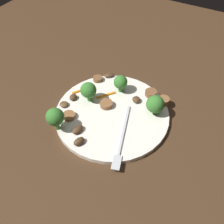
# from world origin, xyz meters

# --- Properties ---
(ground_plane) EXTENTS (1.40, 1.40, 0.00)m
(ground_plane) POSITION_xyz_m (0.00, 0.00, 0.00)
(ground_plane) COLOR #422B19
(plate) EXTENTS (0.28, 0.28, 0.01)m
(plate) POSITION_xyz_m (0.00, 0.00, 0.01)
(plate) COLOR white
(plate) RESTS_ON ground_plane
(fork) EXTENTS (0.18, 0.07, 0.00)m
(fork) POSITION_xyz_m (0.06, 0.06, 0.01)
(fork) COLOR silver
(fork) RESTS_ON plate
(broccoli_floret_0) EXTENTS (0.04, 0.04, 0.06)m
(broccoli_floret_0) POSITION_xyz_m (0.11, -0.08, 0.05)
(broccoli_floret_0) COLOR #408630
(broccoli_floret_0) RESTS_ON plate
(broccoli_floret_1) EXTENTS (0.04, 0.04, 0.05)m
(broccoli_floret_1) POSITION_xyz_m (-0.08, -0.02, 0.04)
(broccoli_floret_1) COLOR #408630
(broccoli_floret_1) RESTS_ON plate
(broccoli_floret_2) EXTENTS (0.04, 0.04, 0.06)m
(broccoli_floret_2) POSITION_xyz_m (-0.01, -0.07, 0.05)
(broccoli_floret_2) COLOR #408630
(broccoli_floret_2) RESTS_ON plate
(broccoli_floret_3) EXTENTS (0.04, 0.04, 0.05)m
(broccoli_floret_3) POSITION_xyz_m (-0.05, 0.09, 0.04)
(broccoli_floret_3) COLOR #408630
(broccoli_floret_3) RESTS_ON plate
(sausage_slice_0) EXTENTS (0.04, 0.04, 0.01)m
(sausage_slice_0) POSITION_xyz_m (-0.09, -0.09, 0.02)
(sausage_slice_0) COLOR brown
(sausage_slice_0) RESTS_ON plate
(sausage_slice_1) EXTENTS (0.03, 0.03, 0.01)m
(sausage_slice_1) POSITION_xyz_m (0.07, -0.08, 0.02)
(sausage_slice_1) COLOR brown
(sausage_slice_1) RESTS_ON plate
(sausage_slice_2) EXTENTS (0.03, 0.03, 0.01)m
(sausage_slice_2) POSITION_xyz_m (-0.10, 0.06, 0.02)
(sausage_slice_2) COLOR brown
(sausage_slice_2) RESTS_ON plate
(sausage_slice_3) EXTENTS (0.05, 0.05, 0.01)m
(sausage_slice_3) POSITION_xyz_m (-0.01, -0.02, 0.02)
(sausage_slice_3) COLOR brown
(sausage_slice_3) RESTS_ON plate
(sausage_slice_4) EXTENTS (0.03, 0.03, 0.02)m
(sausage_slice_4) POSITION_xyz_m (-0.09, 0.10, 0.02)
(sausage_slice_4) COLOR brown
(sausage_slice_4) RESTS_ON plate
(mushroom_0) EXTENTS (0.02, 0.02, 0.01)m
(mushroom_0) POSITION_xyz_m (0.01, -0.11, 0.02)
(mushroom_0) COLOR #4C331E
(mushroom_0) RESTS_ON plate
(mushroom_1) EXTENTS (0.03, 0.03, 0.01)m
(mushroom_1) POSITION_xyz_m (-0.11, -0.07, 0.02)
(mushroom_1) COLOR #4C331E
(mushroom_1) RESTS_ON plate
(mushroom_2) EXTENTS (0.03, 0.03, 0.01)m
(mushroom_2) POSITION_xyz_m (-0.06, 0.04, 0.02)
(mushroom_2) COLOR #4C331E
(mushroom_2) RESTS_ON plate
(mushroom_3) EXTENTS (0.03, 0.02, 0.01)m
(mushroom_3) POSITION_xyz_m (0.09, -0.04, 0.02)
(mushroom_3) COLOR #4C331E
(mushroom_3) RESTS_ON plate
(mushroom_4) EXTENTS (0.03, 0.03, 0.01)m
(mushroom_4) POSITION_xyz_m (0.04, -0.12, 0.02)
(mushroom_4) COLOR brown
(mushroom_4) RESTS_ON plate
(mushroom_5) EXTENTS (0.03, 0.02, 0.01)m
(mushroom_5) POSITION_xyz_m (0.12, -0.02, 0.02)
(mushroom_5) COLOR #4C331E
(mushroom_5) RESTS_ON plate
(pepper_strip_0) EXTENTS (0.05, 0.04, 0.00)m
(pepper_strip_0) POSITION_xyz_m (-0.04, -0.04, 0.01)
(pepper_strip_0) COLOR orange
(pepper_strip_0) RESTS_ON plate
(pepper_strip_1) EXTENTS (0.04, 0.03, 0.00)m
(pepper_strip_1) POSITION_xyz_m (-0.03, -0.11, 0.01)
(pepper_strip_1) COLOR orange
(pepper_strip_1) RESTS_ON plate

